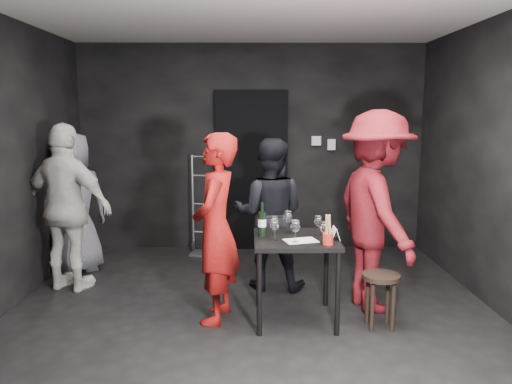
{
  "coord_description": "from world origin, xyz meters",
  "views": [
    {
      "loc": [
        0.01,
        -4.1,
        1.82
      ],
      "look_at": [
        0.04,
        0.25,
        1.12
      ],
      "focal_mm": 35.0,
      "sensor_mm": 36.0,
      "label": 1
    }
  ],
  "objects_px": {
    "stool": "(381,286)",
    "breadstick_cup": "(328,230)",
    "tasting_table": "(296,248)",
    "man_maroon": "(377,189)",
    "server_red": "(216,219)",
    "bystander_grey": "(73,198)",
    "woman_black": "(269,211)",
    "hand_truck": "(208,236)",
    "bystander_cream": "(67,196)",
    "wine_bottle": "(262,223)"
  },
  "relations": [
    {
      "from": "hand_truck",
      "to": "wine_bottle",
      "type": "distance_m",
      "value": 2.26
    },
    {
      "from": "bystander_cream",
      "to": "breadstick_cup",
      "type": "xyz_separation_m",
      "value": [
        2.5,
        -1.04,
        -0.11
      ]
    },
    {
      "from": "man_maroon",
      "to": "hand_truck",
      "type": "bearing_deg",
      "value": 29.99
    },
    {
      "from": "stool",
      "to": "server_red",
      "type": "height_order",
      "value": "server_red"
    },
    {
      "from": "breadstick_cup",
      "to": "hand_truck",
      "type": "bearing_deg",
      "value": 116.82
    },
    {
      "from": "hand_truck",
      "to": "bystander_cream",
      "type": "xyz_separation_m",
      "value": [
        -1.3,
        -1.33,
        0.75
      ]
    },
    {
      "from": "woman_black",
      "to": "hand_truck",
      "type": "bearing_deg",
      "value": -49.86
    },
    {
      "from": "bystander_grey",
      "to": "bystander_cream",
      "type": "bearing_deg",
      "value": 65.0
    },
    {
      "from": "man_maroon",
      "to": "wine_bottle",
      "type": "distance_m",
      "value": 1.1
    },
    {
      "from": "tasting_table",
      "to": "man_maroon",
      "type": "relative_size",
      "value": 0.33
    },
    {
      "from": "bystander_grey",
      "to": "wine_bottle",
      "type": "bearing_deg",
      "value": 109.17
    },
    {
      "from": "tasting_table",
      "to": "bystander_grey",
      "type": "relative_size",
      "value": 0.43
    },
    {
      "from": "server_red",
      "to": "man_maroon",
      "type": "distance_m",
      "value": 1.49
    },
    {
      "from": "server_red",
      "to": "bystander_cream",
      "type": "bearing_deg",
      "value": -107.91
    },
    {
      "from": "tasting_table",
      "to": "man_maroon",
      "type": "xyz_separation_m",
      "value": [
        0.75,
        0.27,
        0.48
      ]
    },
    {
      "from": "server_red",
      "to": "wine_bottle",
      "type": "xyz_separation_m",
      "value": [
        0.4,
        0.05,
        -0.05
      ]
    },
    {
      "from": "bystander_cream",
      "to": "stool",
      "type": "bearing_deg",
      "value": -179.72
    },
    {
      "from": "hand_truck",
      "to": "man_maroon",
      "type": "bearing_deg",
      "value": -36.02
    },
    {
      "from": "server_red",
      "to": "bystander_grey",
      "type": "height_order",
      "value": "server_red"
    },
    {
      "from": "stool",
      "to": "woman_black",
      "type": "height_order",
      "value": "woman_black"
    },
    {
      "from": "tasting_table",
      "to": "breadstick_cup",
      "type": "xyz_separation_m",
      "value": [
        0.24,
        -0.24,
        0.22
      ]
    },
    {
      "from": "bystander_grey",
      "to": "server_red",
      "type": "bearing_deg",
      "value": 102.53
    },
    {
      "from": "server_red",
      "to": "bystander_cream",
      "type": "relative_size",
      "value": 0.92
    },
    {
      "from": "bystander_grey",
      "to": "wine_bottle",
      "type": "relative_size",
      "value": 5.83
    },
    {
      "from": "tasting_table",
      "to": "breadstick_cup",
      "type": "distance_m",
      "value": 0.41
    },
    {
      "from": "woman_black",
      "to": "bystander_grey",
      "type": "relative_size",
      "value": 0.94
    },
    {
      "from": "breadstick_cup",
      "to": "woman_black",
      "type": "bearing_deg",
      "value": 111.98
    },
    {
      "from": "hand_truck",
      "to": "server_red",
      "type": "bearing_deg",
      "value": -71.64
    },
    {
      "from": "tasting_table",
      "to": "woman_black",
      "type": "bearing_deg",
      "value": 103.18
    },
    {
      "from": "hand_truck",
      "to": "bystander_cream",
      "type": "relative_size",
      "value": 0.65
    },
    {
      "from": "server_red",
      "to": "hand_truck",
      "type": "bearing_deg",
      "value": -164.2
    },
    {
      "from": "server_red",
      "to": "woman_black",
      "type": "distance_m",
      "value": 0.98
    },
    {
      "from": "stool",
      "to": "breadstick_cup",
      "type": "xyz_separation_m",
      "value": [
        -0.47,
        -0.08,
        0.5
      ]
    },
    {
      "from": "bystander_grey",
      "to": "wine_bottle",
      "type": "distance_m",
      "value": 2.47
    },
    {
      "from": "server_red",
      "to": "bystander_cream",
      "type": "xyz_separation_m",
      "value": [
        -1.56,
        0.78,
        0.07
      ]
    },
    {
      "from": "wine_bottle",
      "to": "breadstick_cup",
      "type": "distance_m",
      "value": 0.61
    },
    {
      "from": "stool",
      "to": "woman_black",
      "type": "distance_m",
      "value": 1.43
    },
    {
      "from": "breadstick_cup",
      "to": "tasting_table",
      "type": "bearing_deg",
      "value": 134.88
    },
    {
      "from": "man_maroon",
      "to": "stool",
      "type": "bearing_deg",
      "value": 161.65
    },
    {
      "from": "hand_truck",
      "to": "server_red",
      "type": "xyz_separation_m",
      "value": [
        0.26,
        -2.11,
        0.68
      ]
    },
    {
      "from": "man_maroon",
      "to": "bystander_grey",
      "type": "bearing_deg",
      "value": 58.28
    },
    {
      "from": "server_red",
      "to": "man_maroon",
      "type": "relative_size",
      "value": 0.8
    },
    {
      "from": "stool",
      "to": "bystander_grey",
      "type": "bearing_deg",
      "value": 153.9
    },
    {
      "from": "wine_bottle",
      "to": "breadstick_cup",
      "type": "relative_size",
      "value": 1.11
    },
    {
      "from": "bystander_cream",
      "to": "bystander_grey",
      "type": "xyz_separation_m",
      "value": [
        -0.14,
        0.56,
        -0.12
      ]
    },
    {
      "from": "server_red",
      "to": "woman_black",
      "type": "relative_size",
      "value": 1.12
    },
    {
      "from": "hand_truck",
      "to": "tasting_table",
      "type": "height_order",
      "value": "hand_truck"
    },
    {
      "from": "server_red",
      "to": "breadstick_cup",
      "type": "height_order",
      "value": "server_red"
    },
    {
      "from": "server_red",
      "to": "bystander_grey",
      "type": "distance_m",
      "value": 2.17
    },
    {
      "from": "wine_bottle",
      "to": "tasting_table",
      "type": "bearing_deg",
      "value": -11.65
    }
  ]
}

